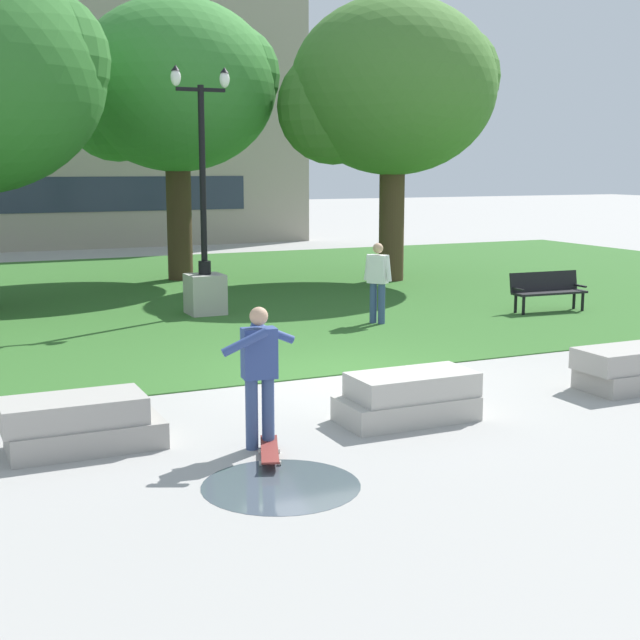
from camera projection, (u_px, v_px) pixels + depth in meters
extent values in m
plane|color=#A3A09B|center=(338.00, 376.00, 14.30)|extent=(140.00, 140.00, 0.00)
cube|color=#336628|center=(171.00, 295.00, 23.25)|extent=(40.00, 20.00, 0.02)
cube|color=#9E9991|center=(86.00, 435.00, 10.60)|extent=(1.80, 0.90, 0.32)
cube|color=#A6A098|center=(73.00, 411.00, 10.49)|extent=(1.66, 0.83, 0.32)
cube|color=#B2ADA3|center=(406.00, 409.00, 11.77)|extent=(1.80, 0.90, 0.32)
cube|color=#BBB6AB|center=(412.00, 384.00, 11.75)|extent=(1.66, 0.83, 0.32)
cube|color=#9E9991|center=(638.00, 378.00, 13.49)|extent=(1.80, 0.90, 0.32)
cube|color=#A6A098|center=(631.00, 358.00, 13.36)|extent=(1.66, 0.83, 0.32)
cylinder|color=#384C7A|center=(268.00, 413.00, 10.59)|extent=(0.15, 0.15, 0.86)
cylinder|color=#384C7A|center=(252.00, 414.00, 10.53)|extent=(0.15, 0.15, 0.86)
cube|color=#334784|center=(259.00, 353.00, 10.44)|extent=(0.42, 0.28, 0.60)
cylinder|color=#334784|center=(273.00, 332.00, 10.71)|extent=(0.55, 0.16, 0.31)
cylinder|color=#334784|center=(245.00, 342.00, 10.10)|extent=(0.55, 0.16, 0.31)
sphere|color=tan|center=(259.00, 316.00, 10.36)|extent=(0.22, 0.22, 0.22)
cube|color=maroon|center=(270.00, 452.00, 10.21)|extent=(0.46, 0.82, 0.02)
cube|color=maroon|center=(271.00, 463.00, 9.76)|extent=(0.23, 0.18, 0.06)
cube|color=maroon|center=(269.00, 439.00, 10.65)|extent=(0.23, 0.18, 0.06)
cylinder|color=silver|center=(280.00, 463.00, 10.01)|extent=(0.05, 0.06, 0.06)
cylinder|color=silver|center=(260.00, 464.00, 9.99)|extent=(0.05, 0.06, 0.06)
cylinder|color=silver|center=(279.00, 451.00, 10.44)|extent=(0.05, 0.06, 0.06)
cylinder|color=silver|center=(260.00, 451.00, 10.43)|extent=(0.05, 0.06, 0.06)
cylinder|color=#47515B|center=(281.00, 485.00, 9.38)|extent=(1.69, 1.69, 0.01)
cube|color=black|center=(550.00, 293.00, 20.37)|extent=(1.82, 0.55, 0.05)
cube|color=black|center=(544.00, 282.00, 20.56)|extent=(1.80, 0.24, 0.46)
cube|color=black|center=(519.00, 289.00, 20.05)|extent=(0.09, 0.40, 0.04)
cube|color=black|center=(580.00, 286.00, 20.64)|extent=(0.09, 0.40, 0.04)
cylinder|color=black|center=(524.00, 306.00, 19.98)|extent=(0.07, 0.07, 0.41)
cylinder|color=black|center=(583.00, 302.00, 20.54)|extent=(0.07, 0.07, 0.41)
cylinder|color=black|center=(516.00, 304.00, 20.27)|extent=(0.07, 0.07, 0.41)
cylinder|color=black|center=(574.00, 300.00, 20.84)|extent=(0.07, 0.07, 0.41)
cube|color=#ADA89E|center=(205.00, 294.00, 20.09)|extent=(0.80, 0.80, 0.90)
cylinder|color=black|center=(205.00, 268.00, 19.99)|extent=(0.28, 0.28, 0.30)
cylinder|color=black|center=(203.00, 181.00, 19.66)|extent=(0.14, 0.14, 4.14)
cube|color=black|center=(201.00, 90.00, 19.32)|extent=(1.10, 0.08, 0.08)
ellipsoid|color=white|center=(176.00, 77.00, 19.06)|extent=(0.22, 0.22, 0.36)
cone|color=black|center=(175.00, 68.00, 19.02)|extent=(0.20, 0.20, 0.13)
ellipsoid|color=white|center=(225.00, 79.00, 19.51)|extent=(0.22, 0.22, 0.36)
cone|color=black|center=(224.00, 70.00, 19.47)|extent=(0.20, 0.20, 0.13)
cylinder|color=#42301E|center=(179.00, 211.00, 25.95)|extent=(0.73, 0.73, 3.99)
ellipsoid|color=#387F33|center=(176.00, 85.00, 25.34)|extent=(5.75, 5.75, 4.88)
sphere|color=#387F33|center=(117.00, 106.00, 25.30)|extent=(3.16, 3.16, 3.16)
sphere|color=#387F33|center=(230.00, 75.00, 25.37)|extent=(2.87, 2.87, 2.87)
cylinder|color=#4C3823|center=(392.00, 213.00, 25.80)|extent=(0.73, 0.73, 3.92)
ellipsoid|color=#42752D|center=(393.00, 86.00, 25.19)|extent=(5.85, 5.85, 4.97)
sphere|color=#42752D|center=(333.00, 107.00, 25.16)|extent=(3.22, 3.22, 3.22)
sphere|color=#42752D|center=(449.00, 76.00, 25.22)|extent=(2.92, 2.92, 2.92)
sphere|color=#2D6B28|center=(39.00, 59.00, 19.82)|extent=(3.17, 3.17, 3.17)
cylinder|color=#384C7A|center=(382.00, 304.00, 18.83)|extent=(0.15, 0.15, 0.86)
cylinder|color=#384C7A|center=(373.00, 303.00, 18.93)|extent=(0.15, 0.15, 0.86)
cube|color=white|center=(378.00, 269.00, 18.76)|extent=(0.42, 0.47, 0.60)
cylinder|color=white|center=(388.00, 268.00, 18.65)|extent=(0.17, 0.19, 0.56)
cylinder|color=white|center=(368.00, 267.00, 18.86)|extent=(0.17, 0.19, 0.56)
sphere|color=tan|center=(378.00, 248.00, 18.68)|extent=(0.22, 0.22, 0.22)
cube|color=gray|center=(11.00, 101.00, 34.33)|extent=(24.76, 1.00, 11.62)
cube|color=#232D3D|center=(18.00, 195.00, 34.49)|extent=(18.57, 0.03, 1.40)
cube|color=#232D3D|center=(13.00, 116.00, 33.97)|extent=(18.57, 0.03, 1.40)
cube|color=#232D3D|center=(8.00, 34.00, 33.46)|extent=(18.57, 0.03, 1.40)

